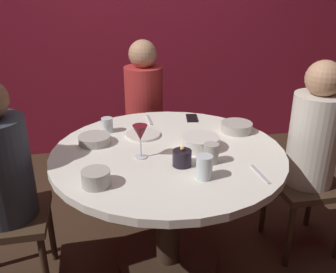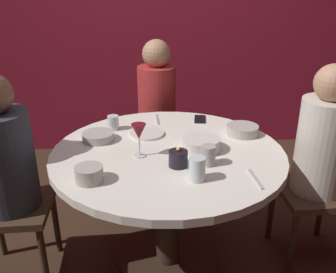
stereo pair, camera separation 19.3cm
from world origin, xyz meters
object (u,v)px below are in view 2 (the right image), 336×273
at_px(bowl_serving_large, 89,174).
at_px(bowl_small_white, 242,130).
at_px(bowl_sauce_side, 98,136).
at_px(cup_by_left_diner, 197,169).
at_px(wine_glass, 139,133).
at_px(seated_diner_right, 322,147).
at_px(cell_phone, 200,119).
at_px(seated_diner_back, 157,101).
at_px(seated_diner_left, 4,161).
at_px(dining_table, 168,178).
at_px(cup_by_right_diner, 208,155).
at_px(dinner_plate, 147,134).
at_px(candle_holder, 178,158).
at_px(cup_near_candle, 113,123).
at_px(bowl_salad_center, 201,144).

height_order(bowl_serving_large, bowl_small_white, bowl_serving_large).
height_order(bowl_sauce_side, cup_by_left_diner, cup_by_left_diner).
xyz_separation_m(wine_glass, bowl_serving_large, (-0.23, -0.24, -0.09)).
relative_size(seated_diner_right, cell_phone, 8.61).
relative_size(seated_diner_back, bowl_serving_large, 9.43).
bearing_deg(cup_by_left_diner, seated_diner_left, 161.19).
bearing_deg(dining_table, wine_glass, -160.36).
height_order(cup_by_left_diner, cup_by_right_diner, cup_by_left_diner).
bearing_deg(wine_glass, seated_diner_back, 80.94).
bearing_deg(cup_by_left_diner, dining_table, 107.29).
relative_size(seated_diner_right, dinner_plate, 6.01).
relative_size(candle_holder, cup_by_left_diner, 0.90).
xyz_separation_m(seated_diner_left, cup_by_right_diner, (1.03, -0.18, 0.07)).
relative_size(cup_by_left_diner, cup_by_right_diner, 1.12).
height_order(wine_glass, cup_near_candle, wine_glass).
relative_size(cup_near_candle, cup_by_right_diner, 0.86).
height_order(dinner_plate, cell_phone, dinner_plate).
relative_size(wine_glass, bowl_sauce_side, 0.99).
bearing_deg(seated_diner_back, cup_by_right_diner, 9.43).
bearing_deg(cup_near_candle, bowl_small_white, -11.15).
xyz_separation_m(cup_near_candle, cup_by_left_diner, (0.40, -0.65, 0.01)).
relative_size(seated_diner_right, cup_by_left_diner, 10.71).
bearing_deg(bowl_serving_large, cup_near_candle, 82.45).
xyz_separation_m(bowl_salad_center, cup_by_left_diner, (-0.07, -0.32, 0.02)).
relative_size(candle_holder, bowl_small_white, 0.55).
relative_size(bowl_salad_center, cup_by_left_diner, 1.80).
bearing_deg(bowl_small_white, cup_by_left_diner, -125.17).
distance_m(candle_holder, bowl_salad_center, 0.22).
height_order(candle_holder, cell_phone, candle_holder).
relative_size(candle_holder, bowl_sauce_side, 0.57).
xyz_separation_m(wine_glass, cup_near_candle, (-0.15, 0.38, -0.09)).
distance_m(seated_diner_back, cell_phone, 0.52).
bearing_deg(cup_near_candle, dinner_plate, -27.51).
distance_m(seated_diner_back, bowl_salad_center, 0.93).
relative_size(bowl_salad_center, cup_near_candle, 2.34).
bearing_deg(cell_phone, cup_near_candle, -158.17).
bearing_deg(bowl_small_white, bowl_sauce_side, -179.39).
height_order(bowl_salad_center, cup_by_right_diner, cup_by_right_diner).
xyz_separation_m(seated_diner_back, bowl_sauce_side, (-0.38, -0.73, 0.04)).
bearing_deg(cup_near_candle, seated_diner_back, 62.37).
bearing_deg(dining_table, bowl_sauce_side, 156.00).
bearing_deg(seated_diner_back, bowl_small_white, 32.14).
relative_size(bowl_sauce_side, cup_by_right_diner, 1.77).
bearing_deg(wine_glass, candle_holder, -34.43).
xyz_separation_m(dining_table, seated_diner_left, (-0.85, 0.00, 0.15)).
bearing_deg(bowl_salad_center, cup_by_left_diner, -103.33).
bearing_deg(dining_table, dinner_plate, 114.61).
distance_m(dinner_plate, bowl_sauce_side, 0.28).
height_order(seated_diner_left, cup_by_left_diner, seated_diner_left).
bearing_deg(dinner_plate, cup_by_right_diner, -55.08).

